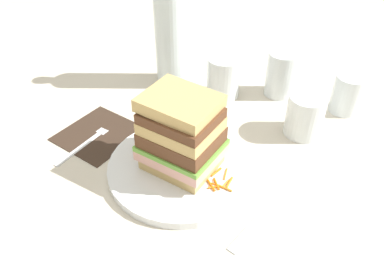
{
  "coord_description": "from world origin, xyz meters",
  "views": [
    {
      "loc": [
        0.3,
        -0.38,
        0.46
      ],
      "look_at": [
        0.01,
        0.04,
        0.05
      ],
      "focal_mm": 35.92,
      "sensor_mm": 36.0,
      "label": 1
    }
  ],
  "objects_px": {
    "sandwich": "(181,135)",
    "water_bottle": "(171,26)",
    "main_plate": "(182,167)",
    "empty_tumbler_0": "(281,74)",
    "empty_tumbler_1": "(223,77)",
    "empty_tumbler_2": "(347,94)",
    "juice_glass": "(304,118)",
    "napkin_dark": "(99,133)",
    "fork": "(91,138)",
    "knife": "(266,212)"
  },
  "relations": [
    {
      "from": "sandwich",
      "to": "water_bottle",
      "type": "distance_m",
      "value": 0.31
    },
    {
      "from": "main_plate",
      "to": "empty_tumbler_0",
      "type": "height_order",
      "value": "empty_tumbler_0"
    },
    {
      "from": "empty_tumbler_0",
      "to": "empty_tumbler_1",
      "type": "height_order",
      "value": "empty_tumbler_0"
    },
    {
      "from": "water_bottle",
      "to": "empty_tumbler_2",
      "type": "relative_size",
      "value": 3.73
    },
    {
      "from": "juice_glass",
      "to": "water_bottle",
      "type": "height_order",
      "value": "water_bottle"
    },
    {
      "from": "juice_glass",
      "to": "empty_tumbler_1",
      "type": "height_order",
      "value": "empty_tumbler_1"
    },
    {
      "from": "napkin_dark",
      "to": "juice_glass",
      "type": "bearing_deg",
      "value": 34.74
    },
    {
      "from": "sandwich",
      "to": "napkin_dark",
      "type": "xyz_separation_m",
      "value": [
        -0.19,
        -0.01,
        -0.08
      ]
    },
    {
      "from": "main_plate",
      "to": "water_bottle",
      "type": "bearing_deg",
      "value": 129.48
    },
    {
      "from": "fork",
      "to": "water_bottle",
      "type": "relative_size",
      "value": 0.56
    },
    {
      "from": "main_plate",
      "to": "empty_tumbler_2",
      "type": "xyz_separation_m",
      "value": [
        0.17,
        0.34,
        0.03
      ]
    },
    {
      "from": "juice_glass",
      "to": "empty_tumbler_2",
      "type": "height_order",
      "value": "juice_glass"
    },
    {
      "from": "empty_tumbler_2",
      "to": "empty_tumbler_0",
      "type": "bearing_deg",
      "value": -173.6
    },
    {
      "from": "main_plate",
      "to": "empty_tumbler_1",
      "type": "distance_m",
      "value": 0.26
    },
    {
      "from": "sandwich",
      "to": "empty_tumbler_0",
      "type": "xyz_separation_m",
      "value": [
        0.03,
        0.32,
        -0.03
      ]
    },
    {
      "from": "fork",
      "to": "water_bottle",
      "type": "xyz_separation_m",
      "value": [
        -0.0,
        0.26,
        0.13
      ]
    },
    {
      "from": "main_plate",
      "to": "knife",
      "type": "bearing_deg",
      "value": -1.33
    },
    {
      "from": "knife",
      "to": "water_bottle",
      "type": "height_order",
      "value": "water_bottle"
    },
    {
      "from": "sandwich",
      "to": "juice_glass",
      "type": "height_order",
      "value": "sandwich"
    },
    {
      "from": "main_plate",
      "to": "empty_tumbler_2",
      "type": "distance_m",
      "value": 0.38
    },
    {
      "from": "empty_tumbler_1",
      "to": "sandwich",
      "type": "bearing_deg",
      "value": -75.19
    },
    {
      "from": "napkin_dark",
      "to": "empty_tumbler_0",
      "type": "relative_size",
      "value": 1.4
    },
    {
      "from": "juice_glass",
      "to": "empty_tumbler_2",
      "type": "relative_size",
      "value": 1.02
    },
    {
      "from": "juice_glass",
      "to": "main_plate",
      "type": "bearing_deg",
      "value": -121.05
    },
    {
      "from": "knife",
      "to": "empty_tumbler_2",
      "type": "height_order",
      "value": "empty_tumbler_2"
    },
    {
      "from": "napkin_dark",
      "to": "empty_tumbler_2",
      "type": "bearing_deg",
      "value": 43.36
    },
    {
      "from": "sandwich",
      "to": "water_bottle",
      "type": "height_order",
      "value": "water_bottle"
    },
    {
      "from": "sandwich",
      "to": "empty_tumbler_1",
      "type": "xyz_separation_m",
      "value": [
        -0.07,
        0.25,
        -0.03
      ]
    },
    {
      "from": "water_bottle",
      "to": "main_plate",
      "type": "bearing_deg",
      "value": -50.52
    },
    {
      "from": "water_bottle",
      "to": "empty_tumbler_0",
      "type": "bearing_deg",
      "value": 21.22
    },
    {
      "from": "juice_glass",
      "to": "fork",
      "type": "bearing_deg",
      "value": -142.63
    },
    {
      "from": "juice_glass",
      "to": "empty_tumbler_2",
      "type": "xyz_separation_m",
      "value": [
        0.04,
        0.12,
        0.0
      ]
    },
    {
      "from": "juice_glass",
      "to": "empty_tumbler_1",
      "type": "xyz_separation_m",
      "value": [
        -0.2,
        0.03,
        0.01
      ]
    },
    {
      "from": "knife",
      "to": "water_bottle",
      "type": "bearing_deg",
      "value": 146.05
    },
    {
      "from": "sandwich",
      "to": "empty_tumbler_1",
      "type": "distance_m",
      "value": 0.26
    },
    {
      "from": "knife",
      "to": "empty_tumbler_2",
      "type": "relative_size",
      "value": 2.5
    },
    {
      "from": "main_plate",
      "to": "knife",
      "type": "height_order",
      "value": "main_plate"
    },
    {
      "from": "fork",
      "to": "empty_tumbler_2",
      "type": "xyz_separation_m",
      "value": [
        0.37,
        0.37,
        0.04
      ]
    },
    {
      "from": "napkin_dark",
      "to": "empty_tumbler_1",
      "type": "bearing_deg",
      "value": 63.8
    },
    {
      "from": "napkin_dark",
      "to": "water_bottle",
      "type": "xyz_separation_m",
      "value": [
        -0.0,
        0.24,
        0.13
      ]
    },
    {
      "from": "main_plate",
      "to": "napkin_dark",
      "type": "distance_m",
      "value": 0.19
    },
    {
      "from": "empty_tumbler_0",
      "to": "empty_tumbler_1",
      "type": "xyz_separation_m",
      "value": [
        -0.1,
        -0.07,
        -0.0
      ]
    },
    {
      "from": "fork",
      "to": "juice_glass",
      "type": "distance_m",
      "value": 0.41
    },
    {
      "from": "juice_glass",
      "to": "empty_tumbler_0",
      "type": "bearing_deg",
      "value": 132.31
    },
    {
      "from": "main_plate",
      "to": "empty_tumbler_1",
      "type": "bearing_deg",
      "value": 104.94
    },
    {
      "from": "main_plate",
      "to": "empty_tumbler_0",
      "type": "bearing_deg",
      "value": 84.03
    },
    {
      "from": "empty_tumbler_1",
      "to": "empty_tumbler_2",
      "type": "relative_size",
      "value": 1.12
    },
    {
      "from": "empty_tumbler_1",
      "to": "empty_tumbler_2",
      "type": "xyz_separation_m",
      "value": [
        0.24,
        0.09,
        -0.0
      ]
    },
    {
      "from": "napkin_dark",
      "to": "empty_tumbler_2",
      "type": "xyz_separation_m",
      "value": [
        0.37,
        0.35,
        0.04
      ]
    },
    {
      "from": "napkin_dark",
      "to": "empty_tumbler_0",
      "type": "bearing_deg",
      "value": 55.6
    }
  ]
}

